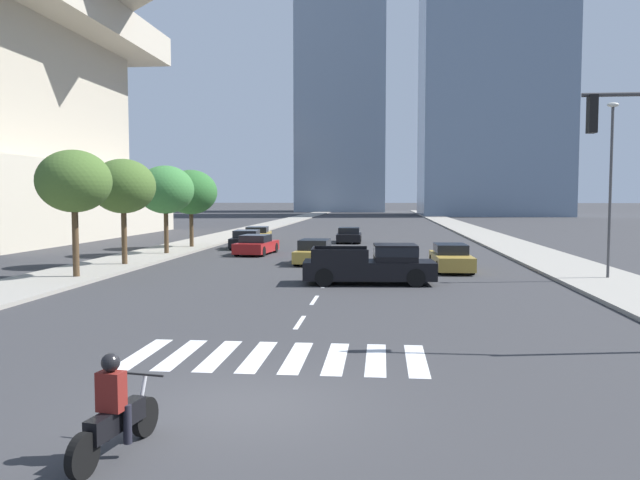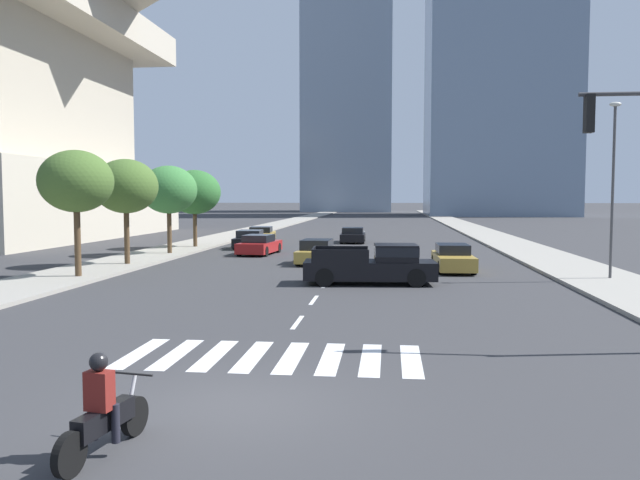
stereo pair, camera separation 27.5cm
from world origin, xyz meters
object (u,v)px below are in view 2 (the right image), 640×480
(sedan_red_4, at_px, (259,245))
(street_tree_fourth, at_px, (195,192))
(pickup_truck, at_px, (376,265))
(street_tree_nearest, at_px, (76,182))
(street_lamp_east, at_px, (613,177))
(sedan_black_2, at_px, (250,240))
(motorcycle_lead, at_px, (104,415))
(sedan_black_5, at_px, (353,236))
(sedan_gold_0, at_px, (317,252))
(street_tree_third, at_px, (169,190))
(sedan_gold_1, at_px, (453,258))
(sedan_gold_3, at_px, (261,235))
(street_tree_second, at_px, (126,187))

(sedan_red_4, distance_m, street_tree_fourth, 7.60)
(pickup_truck, xyz_separation_m, street_tree_nearest, (-13.17, 0.05, 3.51))
(pickup_truck, xyz_separation_m, street_lamp_east, (10.06, 1.94, 3.70))
(sedan_black_2, relative_size, street_lamp_east, 0.64)
(motorcycle_lead, distance_m, sedan_black_5, 42.20)
(sedan_red_4, bearing_deg, street_tree_fourth, 58.88)
(sedan_gold_0, relative_size, sedan_black_5, 1.08)
(sedan_gold_0, bearing_deg, sedan_black_2, 34.33)
(motorcycle_lead, height_order, street_tree_third, street_tree_third)
(sedan_gold_1, xyz_separation_m, street_tree_third, (-16.86, 6.51, 3.49))
(sedan_gold_3, relative_size, sedan_red_4, 1.09)
(sedan_gold_1, bearing_deg, sedan_gold_3, -145.51)
(sedan_red_4, relative_size, street_lamp_east, 0.60)
(sedan_gold_1, distance_m, street_lamp_east, 8.19)
(motorcycle_lead, bearing_deg, street_tree_fourth, 25.15)
(street_tree_third, distance_m, street_tree_fourth, 5.25)
(pickup_truck, relative_size, street_tree_nearest, 1.00)
(motorcycle_lead, bearing_deg, sedan_red_4, 17.47)
(motorcycle_lead, xyz_separation_m, sedan_black_2, (-5.89, 35.82, 0.02))
(pickup_truck, relative_size, street_tree_fourth, 1.03)
(pickup_truck, xyz_separation_m, sedan_black_2, (-9.34, 17.72, -0.21))
(sedan_gold_0, height_order, street_tree_fourth, street_tree_fourth)
(pickup_truck, height_order, street_tree_fourth, street_tree_fourth)
(sedan_black_2, xyz_separation_m, street_tree_third, (-3.84, -5.95, 3.50))
(street_lamp_east, relative_size, street_tree_second, 1.37)
(pickup_truck, xyz_separation_m, sedan_red_4, (-7.70, 12.98, -0.22))
(pickup_truck, bearing_deg, sedan_gold_3, 108.72)
(sedan_gold_0, bearing_deg, sedan_black_5, -0.88)
(sedan_black_5, bearing_deg, street_tree_nearest, 154.82)
(sedan_black_2, distance_m, street_tree_fourth, 5.17)
(motorcycle_lead, height_order, sedan_black_2, motorcycle_lead)
(sedan_black_2, height_order, street_tree_fourth, street_tree_fourth)
(sedan_red_4, bearing_deg, sedan_gold_3, 16.19)
(sedan_red_4, relative_size, street_tree_second, 0.82)
(sedan_black_5, distance_m, street_tree_third, 16.76)
(street_lamp_east, relative_size, street_tree_nearest, 1.35)
(street_lamp_east, bearing_deg, sedan_black_5, 119.31)
(sedan_black_5, relative_size, street_tree_second, 0.80)
(sedan_red_4, bearing_deg, sedan_gold_0, -133.68)
(pickup_truck, bearing_deg, street_tree_fourth, 124.22)
(motorcycle_lead, relative_size, street_lamp_east, 0.28)
(motorcycle_lead, xyz_separation_m, street_lamp_east, (13.51, 20.04, 3.93))
(sedan_black_5, xyz_separation_m, street_tree_nearest, (-10.81, -24.02, 3.75))
(sedan_black_2, bearing_deg, sedan_gold_1, -137.10)
(sedan_black_2, bearing_deg, pickup_truck, -155.58)
(sedan_gold_3, bearing_deg, street_tree_nearest, 167.04)
(motorcycle_lead, relative_size, sedan_gold_1, 0.44)
(sedan_black_2, xyz_separation_m, street_lamp_east, (19.40, -15.78, 3.91))
(sedan_gold_0, distance_m, street_tree_second, 10.76)
(pickup_truck, bearing_deg, sedan_black_5, 92.09)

